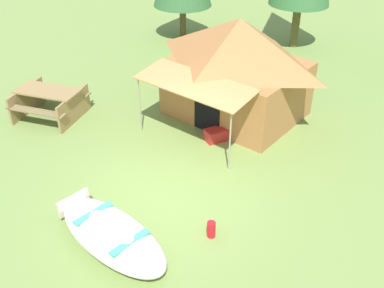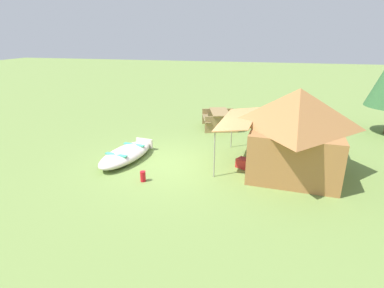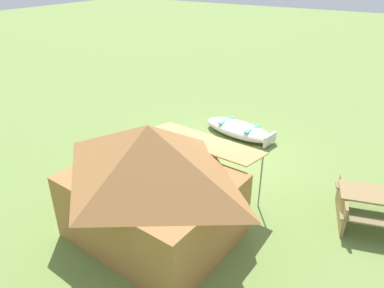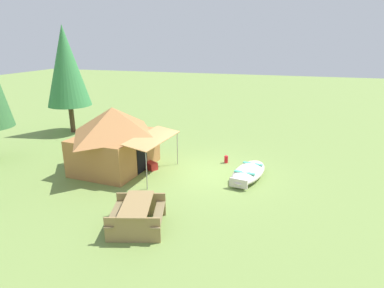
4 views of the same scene
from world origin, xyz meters
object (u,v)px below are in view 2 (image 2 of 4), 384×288
object	(u,v)px
fuel_can	(143,176)
picnic_table	(220,118)
canvas_cabin_tent	(296,129)
cooler_box	(246,164)
beached_rowboat	(126,154)

from	to	relation	value
fuel_can	picnic_table	bearing A→B (deg)	166.79
canvas_cabin_tent	cooler_box	distance (m)	1.89
canvas_cabin_tent	fuel_can	bearing A→B (deg)	-65.60
picnic_table	cooler_box	distance (m)	4.53
canvas_cabin_tent	fuel_can	distance (m)	4.88
beached_rowboat	cooler_box	bearing A→B (deg)	94.03
beached_rowboat	canvas_cabin_tent	bearing A→B (deg)	96.21
beached_rowboat	canvas_cabin_tent	world-z (taller)	canvas_cabin_tent
canvas_cabin_tent	fuel_can	xyz separation A→B (m)	(1.95, -4.31, -1.19)
canvas_cabin_tent	picnic_table	size ratio (longest dim) A/B	1.98
beached_rowboat	picnic_table	size ratio (longest dim) A/B	1.38
cooler_box	fuel_can	xyz separation A→B (m)	(1.64, -2.87, 0.01)
beached_rowboat	fuel_can	distance (m)	1.79
picnic_table	cooler_box	size ratio (longest dim) A/B	3.45
beached_rowboat	fuel_can	bearing A→B (deg)	40.46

